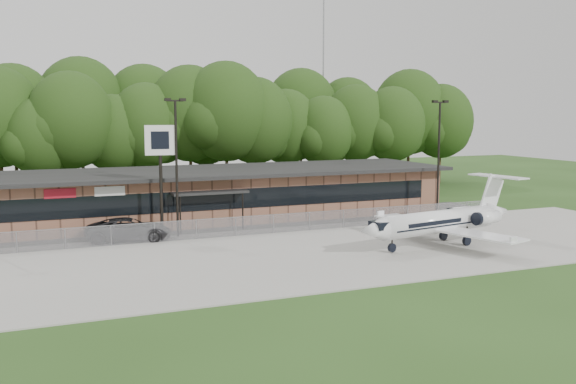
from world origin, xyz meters
name	(u,v)px	position (x,y,z in m)	size (l,w,h in m)	color
ground	(340,286)	(0.00, 0.00, 0.00)	(160.00, 160.00, 0.00)	#274418
apron	(284,255)	(0.00, 8.00, 0.04)	(64.00, 18.00, 0.08)	#9E9B93
parking_lot	(230,226)	(0.00, 19.50, 0.03)	(50.00, 9.00, 0.06)	#383835
terminal	(215,193)	(0.00, 23.94, 2.18)	(41.00, 11.65, 4.30)	#8A5945
fence	(248,226)	(0.00, 15.00, 0.78)	(46.00, 0.04, 1.52)	gray
treeline	(169,127)	(0.00, 42.00, 7.50)	(72.00, 12.00, 15.00)	#203812
radio_mast	(323,87)	(22.00, 48.00, 12.50)	(0.20, 0.20, 25.00)	gray
light_pole_mid	(176,157)	(-5.00, 16.50, 5.98)	(1.55, 0.30, 10.23)	black
light_pole_right	(439,150)	(18.00, 16.50, 5.98)	(1.55, 0.30, 10.23)	black
business_jet	(443,222)	(11.24, 6.44, 1.69)	(14.01, 12.57, 4.72)	white
suv	(129,229)	(-8.54, 16.55, 0.84)	(2.78, 6.04, 1.68)	#323234
pole_sign	(160,152)	(-6.11, 16.80, 6.34)	(2.19, 0.52, 8.29)	black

